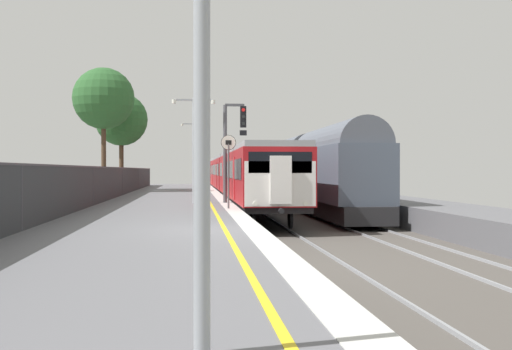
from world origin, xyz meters
TOP-DOWN VIEW (x-y plane):
  - ground at (2.64, 0.00)m, footprint 17.40×110.00m
  - commuter_train_at_platform at (2.10, 38.53)m, footprint 2.83×63.02m
  - freight_train_adjacent_track at (6.10, 36.22)m, footprint 2.60×54.43m
  - signal_gantry at (0.64, 13.51)m, footprint 1.10×0.24m
  - speed_limit_sign at (0.25, 8.93)m, footprint 0.59×0.08m
  - platform_lamp_mid at (-1.11, 13.27)m, footprint 2.00×0.20m
  - platform_lamp_far at (-1.11, 37.80)m, footprint 2.00×0.20m
  - platform_back_fence at (-5.45, 0.00)m, footprint 0.07×99.00m
  - background_tree_left at (-6.69, 34.01)m, footprint 4.06×4.06m
  - background_tree_centre at (-7.51, 29.81)m, footprint 4.34×4.34m

SIDE VIEW (x-z plane):
  - ground at x=2.64m, z-range -1.21..0.00m
  - platform_back_fence at x=-5.45m, z-range 0.04..1.75m
  - commuter_train_at_platform at x=2.10m, z-range -0.64..3.17m
  - freight_train_adjacent_track at x=6.10m, z-range -0.77..4.00m
  - speed_limit_sign at x=0.25m, z-range 0.39..3.32m
  - signal_gantry at x=0.64m, z-range 0.59..5.23m
  - platform_lamp_mid at x=-1.11m, z-range 0.49..5.36m
  - platform_lamp_far at x=-1.11m, z-range 0.51..6.02m
  - background_tree_left at x=-6.69m, z-range 1.56..9.05m
  - background_tree_centre at x=-7.51m, z-range 2.07..10.84m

